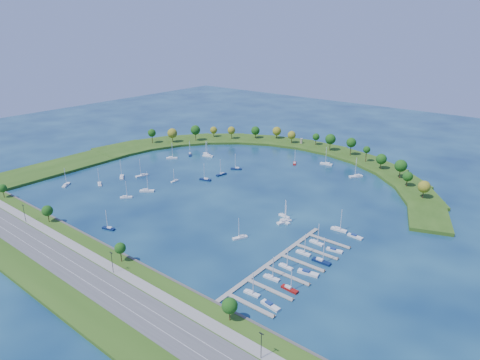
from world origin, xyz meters
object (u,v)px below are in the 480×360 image
Objects in this scene: docked_boat_4 at (286,266)px; docked_boat_11 at (355,236)px; moored_boat_21 at (326,164)px; docked_boat_2 at (271,277)px; docked_boat_8 at (317,242)px; moored_boat_13 at (122,177)px; moored_boat_15 at (142,175)px; moored_boat_18 at (205,179)px; moored_boat_5 at (356,176)px; moored_boat_6 at (147,190)px; moored_boat_14 at (284,221)px; harbor_tower at (301,141)px; moored_boat_8 at (207,153)px; moored_boat_2 at (236,168)px; docked_boat_7 at (321,261)px; moored_boat_0 at (284,216)px; moored_boat_4 at (172,158)px; moored_boat_19 at (295,163)px; moored_boat_11 at (285,221)px; moored_boat_16 at (126,197)px; docked_boat_1 at (270,305)px; moored_boat_12 at (175,181)px; docked_boat_5 at (308,273)px; moored_boat_10 at (109,228)px; docked_boat_6 at (303,252)px; moored_boat_7 at (240,237)px; moored_boat_1 at (221,174)px; moored_boat_3 at (100,184)px; moored_boat_9 at (66,184)px; docked_boat_3 at (290,288)px; docked_boat_10 at (339,229)px; docked_boat_0 at (252,293)px; docked_boat_9 at (334,250)px.

docked_boat_11 is (12.34, 46.69, -0.25)m from docked_boat_4.
moored_boat_21 is 165.63m from docked_boat_2.
moored_boat_13 is at bearing -175.69° from docked_boat_8.
moored_boat_18 is at bearing 133.01° from moored_boat_15.
docked_boat_8 is at bearing 50.02° from moored_boat_5.
moored_boat_6 is 97.47m from moored_boat_14.
moored_boat_18 is at bearing -93.10° from harbor_tower.
moored_boat_21 is at bearing -142.05° from moored_boat_8.
moored_boat_2 reaches higher than moored_boat_8.
harbor_tower is 0.36× the size of docked_boat_7.
moored_boat_0 is 0.81× the size of moored_boat_4.
moored_boat_5 is at bearing -117.42° from moored_boat_19.
moored_boat_11 is 0.74× the size of moored_boat_21.
moored_boat_6 is 136.40m from docked_boat_11.
moored_boat_21 is (67.75, 139.91, 0.09)m from moored_boat_16.
docked_boat_8 is (25.59, -9.44, -0.06)m from moored_boat_14.
docked_boat_1 is (109.92, -207.10, -3.75)m from harbor_tower.
moored_boat_0 is 117.71m from moored_boat_15.
docked_boat_5 is (131.32, -42.54, -0.13)m from moored_boat_12.
moored_boat_12 is at bearing -85.59° from moored_boat_10.
moored_boat_21 is (65.81, 124.72, 0.01)m from moored_boat_6.
moored_boat_12 is 0.94× the size of docked_boat_5.
moored_boat_7 is at bearing -169.91° from docked_boat_6.
moored_boat_3 is (-52.21, -67.32, -0.01)m from moored_boat_1.
moored_boat_19 is at bearing -128.01° from moored_boat_18.
moored_boat_13 is 131.97m from moored_boat_19.
moored_boat_4 is 87.47m from moored_boat_9.
moored_boat_13 is at bearing -60.61° from moored_boat_3.
harbor_tower is 0.34× the size of moored_boat_15.
docked_boat_3 is (40.25, -57.69, 0.02)m from moored_boat_0.
docked_boat_1 is 0.80× the size of docked_boat_2.
docked_boat_1 is at bearing -76.16° from docked_boat_8.
moored_boat_10 is 0.98× the size of moored_boat_16.
moored_boat_21 is at bearing 117.19° from docked_boat_10.
moored_boat_5 is 154.84m from moored_boat_15.
moored_boat_12 is at bearing 151.15° from docked_boat_2.
moored_boat_18 is at bearing 137.73° from docked_boat_0.
moored_boat_8 is at bearing 155.24° from docked_boat_10.
moored_boat_4 is 146.77m from moored_boat_7.
docked_boat_6 is (104.16, -59.41, -0.04)m from moored_boat_1.
moored_boat_2 is at bearing 153.96° from docked_boat_10.
moored_boat_11 is 1.27× the size of docked_boat_9.
moored_boat_2 is 70.03m from moored_boat_15.
moored_boat_1 is 1.19× the size of moored_boat_11.
moored_boat_3 is 163.92m from docked_boat_10.
docked_boat_0 is (121.39, -45.46, -0.10)m from moored_boat_6.
docked_boat_10 reaches higher than moored_boat_10.
moored_boat_5 is at bearing -157.25° from moored_boat_7.
docked_boat_8 is at bearing -56.68° from harbor_tower.
moored_boat_12 is at bearing -103.49° from moored_boat_3.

